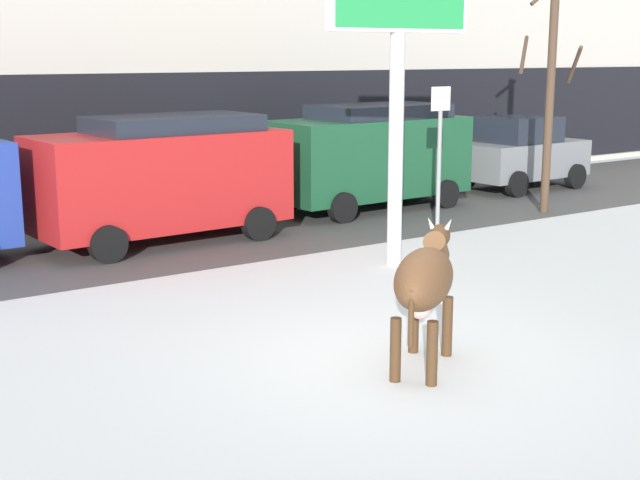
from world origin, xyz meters
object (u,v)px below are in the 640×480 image
(car_darkgreen_van, at_px, (370,154))
(street_sign, at_px, (439,149))
(cow_brown, at_px, (425,280))
(car_grey_hatchback, at_px, (521,153))
(car_red_van, at_px, (162,175))
(bare_tree_left_lot, at_px, (550,89))
(pedestrian_far_left, at_px, (84,173))

(car_darkgreen_van, distance_m, street_sign, 3.28)
(cow_brown, distance_m, car_grey_hatchback, 13.77)
(car_red_van, distance_m, car_grey_hatchback, 10.37)
(car_darkgreen_van, bearing_deg, bare_tree_left_lot, -40.63)
(cow_brown, bearing_deg, car_red_van, 86.73)
(pedestrian_far_left, bearing_deg, cow_brown, -91.60)
(pedestrian_far_left, bearing_deg, car_grey_hatchback, -15.59)
(bare_tree_left_lot, bearing_deg, car_darkgreen_van, 139.37)
(car_red_van, xyz_separation_m, street_sign, (4.49, -2.50, 0.43))
(pedestrian_far_left, distance_m, bare_tree_left_lot, 10.20)
(cow_brown, relative_size, street_sign, 0.62)
(cow_brown, xyz_separation_m, car_darkgreen_van, (5.74, 8.39, 0.25))
(car_grey_hatchback, xyz_separation_m, bare_tree_left_lot, (-2.12, -2.68, 1.75))
(car_red_van, height_order, pedestrian_far_left, car_red_van)
(car_red_van, relative_size, street_sign, 1.66)
(bare_tree_left_lot, bearing_deg, street_sign, -170.00)
(cow_brown, xyz_separation_m, bare_tree_left_lot, (8.65, 5.89, 1.68))
(car_grey_hatchback, relative_size, bare_tree_left_lot, 0.70)
(cow_brown, xyz_separation_m, pedestrian_far_left, (0.32, 11.49, -0.11))
(car_darkgreen_van, relative_size, pedestrian_far_left, 2.71)
(street_sign, bearing_deg, cow_brown, -133.31)
(car_grey_hatchback, distance_m, pedestrian_far_left, 10.85)
(car_red_van, xyz_separation_m, bare_tree_left_lot, (8.21, -1.85, 1.43))
(car_grey_hatchback, height_order, pedestrian_far_left, car_grey_hatchback)
(cow_brown, xyz_separation_m, street_sign, (4.94, 5.24, 0.68))
(car_darkgreen_van, distance_m, pedestrian_far_left, 6.25)
(cow_brown, bearing_deg, car_grey_hatchback, 38.49)
(cow_brown, distance_m, pedestrian_far_left, 11.49)
(pedestrian_far_left, bearing_deg, car_darkgreen_van, -29.73)
(bare_tree_left_lot, xyz_separation_m, street_sign, (-3.72, -0.66, -1.01))
(car_darkgreen_van, bearing_deg, street_sign, -104.30)
(street_sign, bearing_deg, car_grey_hatchback, 29.72)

